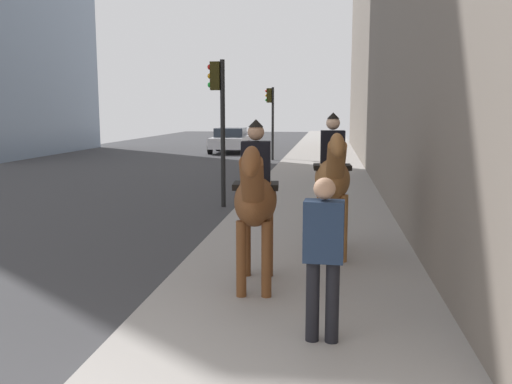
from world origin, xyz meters
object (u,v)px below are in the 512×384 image
mounted_horse_far (333,177)px  traffic_light_far_curb (271,111)px  mounted_horse_near (255,197)px  traffic_light_near_curb (219,109)px  car_near_lane (230,140)px  pedestrian_greeting (323,249)px

mounted_horse_far → traffic_light_far_curb: (18.47, 2.95, 1.00)m
mounted_horse_near → traffic_light_near_curb: (6.74, 1.83, 1.15)m
mounted_horse_near → car_near_lane: size_ratio=0.51×
pedestrian_greeting → traffic_light_far_curb: 22.12m
mounted_horse_far → traffic_light_near_curb: 5.80m
pedestrian_greeting → traffic_light_far_curb: traffic_light_far_curb is taller
traffic_light_far_curb → pedestrian_greeting: bearing=-172.6°
mounted_horse_near → mounted_horse_far: mounted_horse_far is taller
mounted_horse_far → car_near_lane: mounted_horse_far is taller
mounted_horse_far → car_near_lane: size_ratio=0.53×
mounted_horse_far → traffic_light_near_curb: bearing=-153.6°
mounted_horse_far → mounted_horse_near: bearing=-32.8°
mounted_horse_near → pedestrian_greeting: mounted_horse_near is taller
pedestrian_greeting → car_near_lane: (26.51, 5.74, -0.34)m
car_near_lane → traffic_light_near_curb: bearing=7.5°
car_near_lane → mounted_horse_far: bearing=12.3°
mounted_horse_near → mounted_horse_far: 2.06m
car_near_lane → traffic_light_far_curb: (-4.61, -2.89, 1.67)m
car_near_lane → traffic_light_far_curb: size_ratio=1.22×
pedestrian_greeting → traffic_light_near_curb: size_ratio=0.46×
mounted_horse_near → car_near_lane: mounted_horse_near is taller
pedestrian_greeting → car_near_lane: pedestrian_greeting is taller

